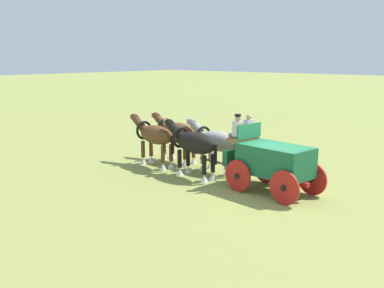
% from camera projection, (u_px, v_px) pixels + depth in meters
% --- Properties ---
extents(ground_plane, '(220.00, 220.00, 0.00)m').
position_uv_depth(ground_plane, '(274.00, 193.00, 16.25)').
color(ground_plane, olive).
extents(show_wagon, '(5.60, 2.10, 2.78)m').
position_uv_depth(show_wagon, '(271.00, 160.00, 16.14)').
color(show_wagon, '#195B38').
rests_on(show_wagon, ground).
extents(draft_horse_rear_near, '(3.18, 1.13, 2.26)m').
position_uv_depth(draft_horse_rear_near, '(193.00, 144.00, 18.20)').
color(draft_horse_rear_near, black).
rests_on(draft_horse_rear_near, ground).
extents(draft_horse_rear_off, '(3.09, 1.11, 2.16)m').
position_uv_depth(draft_horse_rear_off, '(216.00, 142.00, 19.08)').
color(draft_horse_rear_off, '#9E998E').
rests_on(draft_horse_rear_off, ground).
extents(draft_horse_lead_near, '(3.14, 1.09, 2.25)m').
position_uv_depth(draft_horse_lead_near, '(154.00, 136.00, 20.09)').
color(draft_horse_lead_near, brown).
rests_on(draft_horse_lead_near, ground).
extents(draft_horse_lead_off, '(3.20, 1.22, 2.20)m').
position_uv_depth(draft_horse_lead_off, '(177.00, 134.00, 20.94)').
color(draft_horse_lead_off, brown).
rests_on(draft_horse_lead_off, ground).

